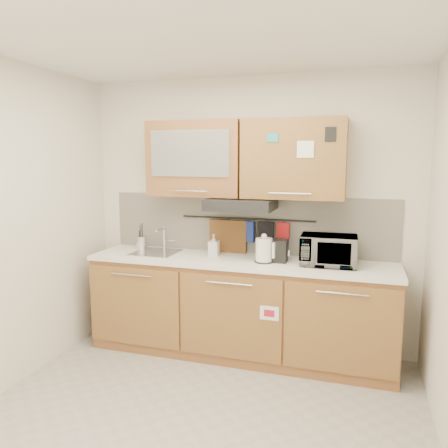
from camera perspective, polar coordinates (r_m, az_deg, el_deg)
The scene contains 19 objects.
floor at distance 3.33m, azimuth -4.08°, elevation -24.89°, with size 3.20×3.20×0.00m, color #9E9993.
ceiling at distance 2.88m, azimuth -4.68°, elevation 23.91°, with size 3.20×3.20×0.00m, color white.
wall_back at distance 4.24m, azimuth 3.14°, elevation 1.32°, with size 3.20×3.20×0.00m, color silver.
base_cabinet at distance 4.17m, azimuth 1.98°, elevation -11.51°, with size 2.80×0.64×0.88m.
countertop at distance 4.02m, azimuth 2.00°, elevation -4.89°, with size 2.82×0.62×0.04m, color white.
backsplash at distance 4.25m, azimuth 3.09°, elevation -0.04°, with size 2.80×0.02×0.56m, color silver.
upper_cabinets at distance 4.04m, azimuth 2.51°, elevation 8.50°, with size 1.82×0.37×0.70m.
range_hood at distance 3.99m, azimuth 2.27°, elevation 2.59°, with size 0.60×0.46×0.10m, color black.
sink at distance 4.33m, azimuth -8.86°, elevation -3.68°, with size 0.42×0.40×0.26m.
utensil_rail at distance 4.20m, azimuth 2.97°, elevation 0.69°, with size 0.02×0.02×1.30m, color black.
utensil_crock at distance 4.50m, azimuth -10.71°, elevation -2.39°, with size 0.12×0.12×0.27m.
kettle at distance 3.89m, azimuth 5.26°, elevation -3.52°, with size 0.19×0.18×0.26m.
toaster at distance 3.94m, azimuth 6.35°, elevation -3.38°, with size 0.27×0.16×0.20m.
microwave at distance 3.87m, azimuth 13.48°, elevation -3.36°, with size 0.47×0.32×0.26m, color #999999.
soap_bottle at distance 4.15m, azimuth -1.34°, elevation -2.75°, with size 0.09×0.09×0.20m, color #999999.
cutting_board at distance 4.28m, azimuth 0.51°, elevation -2.54°, with size 0.37×0.03×0.46m, color brown.
oven_mitt at distance 4.20m, azimuth 3.24°, elevation -0.97°, with size 0.12×0.03×0.20m, color navy.
dark_pouch at distance 4.17m, azimuth 5.46°, elevation -1.39°, with size 0.16×0.04×0.25m, color black.
pot_holder at distance 4.13m, azimuth 7.72°, elevation -0.86°, with size 0.12×0.02×0.15m, color #B2171D.
Camera 1 is at (1.03, -2.58, 1.84)m, focal length 35.00 mm.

